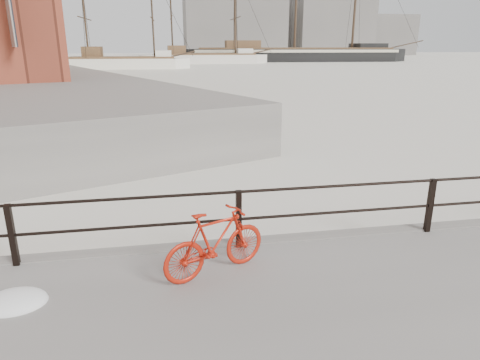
{
  "coord_description": "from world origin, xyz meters",
  "views": [
    {
      "loc": [
        -4.65,
        -6.61,
        3.61
      ],
      "look_at": [
        -3.18,
        1.5,
        1.0
      ],
      "focal_mm": 32.0,
      "sensor_mm": 36.0,
      "label": 1
    }
  ],
  "objects_px": {
    "bicycle": "(215,242)",
    "barque_black": "(294,62)",
    "schooner_mid": "(205,64)",
    "schooner_left": "(123,69)"
  },
  "relations": [
    {
      "from": "bicycle",
      "to": "barque_black",
      "type": "relative_size",
      "value": 0.03
    },
    {
      "from": "schooner_mid",
      "to": "bicycle",
      "type": "bearing_deg",
      "value": -95.7
    },
    {
      "from": "schooner_left",
      "to": "schooner_mid",
      "type": "bearing_deg",
      "value": 51.73
    },
    {
      "from": "schooner_mid",
      "to": "barque_black",
      "type": "bearing_deg",
      "value": 19.23
    },
    {
      "from": "barque_black",
      "to": "bicycle",
      "type": "bearing_deg",
      "value": -104.28
    },
    {
      "from": "bicycle",
      "to": "barque_black",
      "type": "xyz_separation_m",
      "value": [
        29.39,
        90.87,
        -0.86
      ]
    },
    {
      "from": "bicycle",
      "to": "schooner_mid",
      "type": "bearing_deg",
      "value": 59.93
    },
    {
      "from": "schooner_left",
      "to": "bicycle",
      "type": "bearing_deg",
      "value": -82.36
    },
    {
      "from": "barque_black",
      "to": "schooner_mid",
      "type": "xyz_separation_m",
      "value": [
        -21.04,
        -7.34,
        0.0
      ]
    },
    {
      "from": "bicycle",
      "to": "barque_black",
      "type": "distance_m",
      "value": 95.5
    }
  ]
}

